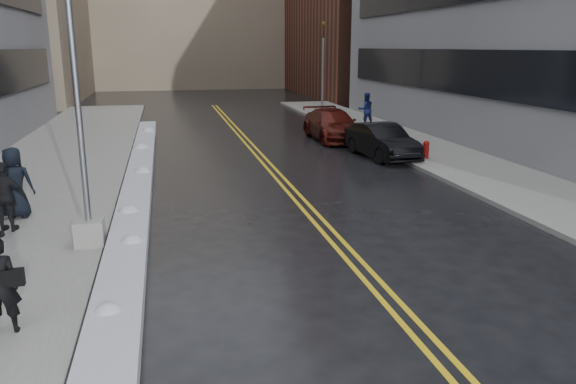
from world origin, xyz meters
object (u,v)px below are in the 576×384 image
pedestrian_c (15,183)px  pedestrian_d (5,197)px  car_maroon (333,125)px  car_black (382,141)px  lamppost (81,143)px  fire_hydrant (426,149)px  pedestrian_east (366,110)px  pedestrian_fedora (0,285)px  traffic_signal (323,66)px

pedestrian_c → pedestrian_d: bearing=95.8°
car_maroon → car_black: bearing=-83.6°
lamppost → pedestrian_d: 2.99m
fire_hydrant → car_black: size_ratio=0.16×
pedestrian_d → car_black: pedestrian_d is taller
pedestrian_east → car_black: pedestrian_east is taller
pedestrian_c → pedestrian_east: bearing=-132.5°
pedestrian_east → lamppost: bearing=52.3°
car_black → car_maroon: car_maroon is taller
pedestrian_east → car_maroon: size_ratio=0.36×
pedestrian_fedora → traffic_signal: bearing=-121.5°
pedestrian_fedora → pedestrian_c: bearing=-84.5°
fire_hydrant → pedestrian_c: (-14.46, -5.31, 0.56)m
car_black → pedestrian_c: bearing=-159.7°
fire_hydrant → car_maroon: bearing=108.6°
pedestrian_d → lamppost: bearing=155.9°
pedestrian_east → car_black: 8.83m
pedestrian_d → car_black: 15.01m
car_black → lamppost: bearing=-145.9°
fire_hydrant → pedestrian_east: (0.87, 9.65, 0.56)m
lamppost → pedestrian_east: size_ratio=3.98×
lamppost → pedestrian_fedora: bearing=-101.8°
pedestrian_c → lamppost: bearing=132.0°
pedestrian_fedora → pedestrian_east: pedestrian_east is taller
lamppost → traffic_signal: bearing=61.8°
fire_hydrant → pedestrian_east: pedestrian_east is taller
pedestrian_d → car_maroon: size_ratio=0.33×
pedestrian_east → pedestrian_fedora: bearing=56.2°
traffic_signal → pedestrian_east: bearing=-72.5°
pedestrian_fedora → pedestrian_d: (-1.26, 5.55, 0.06)m
lamppost → pedestrian_c: (-2.16, 2.69, -1.43)m
lamppost → pedestrian_fedora: size_ratio=4.68×
fire_hydrant → pedestrian_fedora: 17.84m
traffic_signal → pedestrian_fedora: (-12.65, -26.06, -2.44)m
pedestrian_c → pedestrian_east: pedestrian_east is taller
fire_hydrant → lamppost: bearing=-147.0°
lamppost → fire_hydrant: 14.81m
pedestrian_c → car_black: (12.96, 6.46, -0.37)m
pedestrian_c → car_black: size_ratio=0.43×
car_black → traffic_signal: bearing=79.4°
lamppost → car_black: bearing=40.3°
lamppost → pedestrian_east: 22.07m
fire_hydrant → car_maroon: 6.65m
fire_hydrant → pedestrian_fedora: pedestrian_fedora is taller
fire_hydrant → pedestrian_c: pedestrian_c is taller
traffic_signal → pedestrian_c: traffic_signal is taller
pedestrian_d → car_black: (12.90, 7.66, -0.29)m
car_black → fire_hydrant: bearing=-43.7°
traffic_signal → car_maroon: bearing=-101.9°
traffic_signal → pedestrian_d: size_ratio=3.42×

